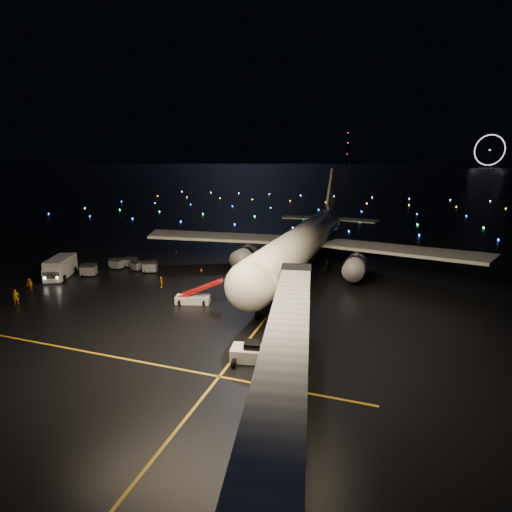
% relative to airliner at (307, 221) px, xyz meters
% --- Properties ---
extents(ground, '(2000.00, 2000.00, 0.00)m').
position_rel_airliner_xyz_m(ground, '(-11.80, 273.61, -7.80)').
color(ground, black).
rests_on(ground, ground).
extents(lane_centre, '(0.25, 80.00, 0.02)m').
position_rel_airliner_xyz_m(lane_centre, '(0.20, -11.39, -7.79)').
color(lane_centre, gold).
rests_on(lane_centre, ground).
extents(lane_cross, '(60.00, 0.25, 0.02)m').
position_rel_airliner_xyz_m(lane_cross, '(-16.80, -36.39, -7.79)').
color(lane_cross, gold).
rests_on(lane_cross, ground).
extents(airliner, '(56.36, 53.68, 15.60)m').
position_rel_airliner_xyz_m(airliner, '(0.00, 0.00, 0.00)').
color(airliner, white).
rests_on(airliner, ground).
extents(pushback_tug, '(4.21, 2.70, 1.86)m').
position_rel_airliner_xyz_m(pushback_tug, '(2.00, -32.91, -6.87)').
color(pushback_tug, silver).
rests_on(pushback_tug, ground).
extents(belt_loader, '(6.56, 3.38, 3.07)m').
position_rel_airliner_xyz_m(belt_loader, '(-10.07, -21.37, -6.27)').
color(belt_loader, silver).
rests_on(belt_loader, ground).
extents(service_truck, '(5.73, 8.77, 3.09)m').
position_rel_airliner_xyz_m(service_truck, '(-34.68, -17.63, -6.25)').
color(service_truck, silver).
rests_on(service_truck, ground).
extents(crew_a, '(0.79, 0.82, 1.89)m').
position_rel_airliner_xyz_m(crew_a, '(-31.00, -28.86, -6.86)').
color(crew_a, '#FF9F07').
rests_on(crew_a, ground).
extents(crew_b, '(0.87, 0.68, 1.79)m').
position_rel_airliner_xyz_m(crew_b, '(-33.65, -24.37, -6.90)').
color(crew_b, '#FF9F07').
rests_on(crew_b, ground).
extents(crew_c, '(0.96, 0.96, 1.64)m').
position_rel_airliner_xyz_m(crew_c, '(-17.19, -17.29, -6.98)').
color(crew_c, '#FF9F07').
rests_on(crew_c, ground).
extents(safety_cone_0, '(0.55, 0.55, 0.55)m').
position_rel_airliner_xyz_m(safety_cone_0, '(-5.23, -13.26, -7.53)').
color(safety_cone_0, '#E94100').
rests_on(safety_cone_0, ground).
extents(safety_cone_1, '(0.45, 0.45, 0.48)m').
position_rel_airliner_xyz_m(safety_cone_1, '(-8.42, -2.78, -7.56)').
color(safety_cone_1, '#E94100').
rests_on(safety_cone_1, ground).
extents(safety_cone_2, '(0.56, 0.56, 0.49)m').
position_rel_airliner_xyz_m(safety_cone_2, '(-15.64, -7.76, -7.56)').
color(safety_cone_2, '#E94100').
rests_on(safety_cone_2, ground).
extents(safety_cone_3, '(0.44, 0.44, 0.45)m').
position_rel_airliner_xyz_m(safety_cone_3, '(-26.09, 2.54, -7.58)').
color(safety_cone_3, '#E94100').
rests_on(safety_cone_3, ground).
extents(ferris_wheel, '(49.33, 16.80, 52.00)m').
position_rel_airliner_xyz_m(ferris_wheel, '(158.20, 693.61, 18.20)').
color(ferris_wheel, black).
rests_on(ferris_wheel, ground).
extents(radio_mast, '(1.80, 1.80, 64.00)m').
position_rel_airliner_xyz_m(radio_mast, '(-71.80, 713.61, 24.20)').
color(radio_mast, black).
rests_on(radio_mast, ground).
extents(taxiway_lights, '(164.00, 92.00, 0.36)m').
position_rel_airliner_xyz_m(taxiway_lights, '(-11.80, 79.61, -7.62)').
color(taxiway_lights, black).
rests_on(taxiway_lights, ground).
extents(baggage_cart_0, '(2.07, 1.58, 1.62)m').
position_rel_airliner_xyz_m(baggage_cart_0, '(-28.11, -9.39, -6.99)').
color(baggage_cart_0, gray).
rests_on(baggage_cart_0, ground).
extents(baggage_cart_1, '(2.54, 2.17, 1.82)m').
position_rel_airliner_xyz_m(baggage_cart_1, '(-23.03, -11.17, -6.89)').
color(baggage_cart_1, gray).
rests_on(baggage_cart_1, ground).
extents(baggage_cart_2, '(2.16, 1.84, 1.55)m').
position_rel_airliner_xyz_m(baggage_cart_2, '(-25.89, -10.78, -7.03)').
color(baggage_cart_2, gray).
rests_on(baggage_cart_2, ground).
extents(baggage_cart_3, '(2.05, 1.47, 1.70)m').
position_rel_airliner_xyz_m(baggage_cart_3, '(-29.56, -11.10, -6.95)').
color(baggage_cart_3, gray).
rests_on(baggage_cart_3, ground).
extents(baggage_cart_4, '(2.63, 2.26, 1.88)m').
position_rel_airliner_xyz_m(baggage_cart_4, '(-30.97, -15.95, -6.86)').
color(baggage_cart_4, gray).
rests_on(baggage_cart_4, ground).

